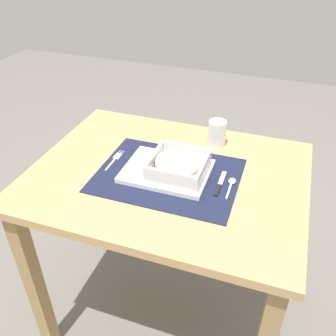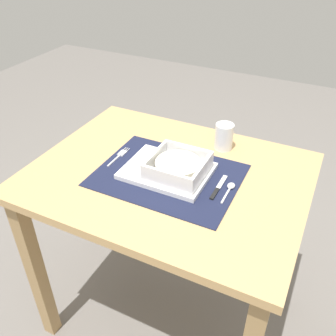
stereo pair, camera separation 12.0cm
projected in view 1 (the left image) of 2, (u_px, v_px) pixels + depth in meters
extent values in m
plane|color=slate|center=(168.00, 309.00, 1.66)|extent=(6.00, 6.00, 0.00)
cube|color=tan|center=(168.00, 176.00, 1.24)|extent=(0.90, 0.70, 0.03)
cube|color=#A48252|center=(35.00, 285.00, 1.33)|extent=(0.05, 0.05, 0.72)
cube|color=#A48252|center=(110.00, 189.00, 1.79)|extent=(0.05, 0.05, 0.72)
cube|color=#A48252|center=(279.00, 227.00, 1.58)|extent=(0.05, 0.05, 0.72)
cube|color=#191E38|center=(168.00, 175.00, 1.21)|extent=(0.46, 0.35, 0.00)
cube|color=white|center=(168.00, 171.00, 1.22)|extent=(0.28, 0.21, 0.02)
cube|color=white|center=(178.00, 171.00, 1.19)|extent=(0.18, 0.18, 0.01)
cube|color=white|center=(154.00, 159.00, 1.20)|extent=(0.01, 0.18, 0.05)
cube|color=white|center=(204.00, 169.00, 1.15)|extent=(0.01, 0.18, 0.05)
cube|color=white|center=(170.00, 178.00, 1.11)|extent=(0.16, 0.01, 0.05)
cube|color=white|center=(186.00, 151.00, 1.24)|extent=(0.16, 0.01, 0.05)
cylinder|color=beige|center=(178.00, 166.00, 1.18)|extent=(0.15, 0.15, 0.03)
cube|color=silver|center=(111.00, 165.00, 1.26)|extent=(0.01, 0.07, 0.00)
cube|color=silver|center=(118.00, 156.00, 1.30)|extent=(0.02, 0.04, 0.00)
cylinder|color=silver|center=(119.00, 152.00, 1.32)|extent=(0.00, 0.02, 0.00)
cylinder|color=silver|center=(121.00, 152.00, 1.32)|extent=(0.00, 0.02, 0.00)
cylinder|color=silver|center=(123.00, 153.00, 1.32)|extent=(0.00, 0.02, 0.00)
cube|color=silver|center=(229.00, 192.00, 1.14)|extent=(0.01, 0.07, 0.00)
ellipsoid|color=silver|center=(232.00, 181.00, 1.17)|extent=(0.02, 0.03, 0.01)
cube|color=black|center=(218.00, 190.00, 1.14)|extent=(0.01, 0.06, 0.01)
cube|color=silver|center=(222.00, 178.00, 1.19)|extent=(0.01, 0.08, 0.00)
cylinder|color=white|center=(217.00, 133.00, 1.35)|extent=(0.07, 0.07, 0.10)
cylinder|color=#C64C1E|center=(217.00, 136.00, 1.35)|extent=(0.05, 0.05, 0.07)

